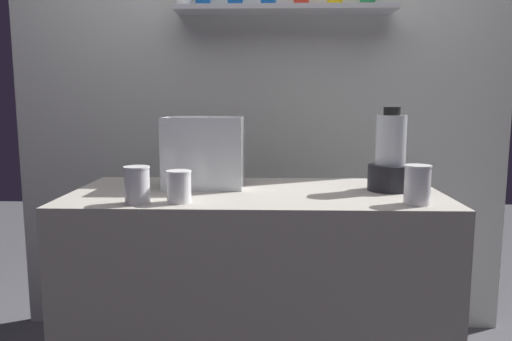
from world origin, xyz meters
TOP-DOWN VIEW (x-y plane):
  - counter at (0.00, 0.00)m, footprint 1.40×0.64m
  - back_wall_unit at (0.00, 0.77)m, footprint 2.60×0.24m
  - carrot_display_bin at (-0.22, 0.09)m, footprint 0.31×0.21m
  - blender_pitcher at (0.51, 0.03)m, footprint 0.16×0.16m
  - juice_cup_beet_far_left at (-0.39, -0.24)m, footprint 0.09×0.09m
  - juice_cup_carrot_left at (-0.26, -0.21)m, footprint 0.09×0.09m
  - juice_cup_pomegranate_middle at (0.54, -0.22)m, footprint 0.09×0.09m

SIDE VIEW (x-z plane):
  - counter at x=0.00m, z-range 0.00..0.90m
  - juice_cup_carrot_left at x=-0.26m, z-range 0.89..1.00m
  - juice_cup_beet_far_left at x=-0.39m, z-range 0.89..1.02m
  - juice_cup_pomegranate_middle at x=0.54m, z-range 0.89..1.02m
  - carrot_display_bin at x=-0.22m, z-range 0.85..1.13m
  - blender_pitcher at x=0.51m, z-range 0.86..1.18m
  - back_wall_unit at x=0.00m, z-range 0.02..2.52m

